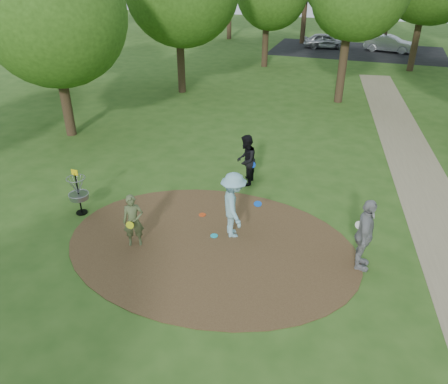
% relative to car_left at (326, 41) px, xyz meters
% --- Properties ---
extents(ground, '(100.00, 100.00, 0.00)m').
position_rel_car_left_xyz_m(ground, '(0.69, -30.24, -0.63)').
color(ground, '#2D5119').
rests_on(ground, ground).
extents(dirt_clearing, '(8.40, 8.40, 0.02)m').
position_rel_car_left_xyz_m(dirt_clearing, '(0.69, -30.24, -0.62)').
color(dirt_clearing, '#47301C').
rests_on(dirt_clearing, ground).
extents(parking_lot, '(14.00, 8.00, 0.01)m').
position_rel_car_left_xyz_m(parking_lot, '(2.69, -0.24, -0.62)').
color(parking_lot, black).
rests_on(parking_lot, ground).
extents(player_observer_with_disc, '(0.69, 0.61, 1.58)m').
position_rel_car_left_xyz_m(player_observer_with_disc, '(-1.33, -30.89, 0.16)').
color(player_observer_with_disc, '#4B5833').
rests_on(player_observer_with_disc, ground).
extents(player_throwing_with_disc, '(1.47, 1.49, 2.00)m').
position_rel_car_left_xyz_m(player_throwing_with_disc, '(1.15, -29.53, 0.37)').
color(player_throwing_with_disc, '#87BCC9').
rests_on(player_throwing_with_disc, ground).
extents(player_walking_with_disc, '(0.75, 0.94, 1.85)m').
position_rel_car_left_xyz_m(player_walking_with_disc, '(0.58, -26.32, 0.30)').
color(player_walking_with_disc, black).
rests_on(player_walking_with_disc, ground).
extents(player_waiting_with_disc, '(0.53, 1.18, 2.02)m').
position_rel_car_left_xyz_m(player_waiting_with_disc, '(4.76, -29.88, 0.38)').
color(player_waiting_with_disc, gray).
rests_on(player_waiting_with_disc, ground).
extents(disc_ground_cyan, '(0.22, 0.22, 0.02)m').
position_rel_car_left_xyz_m(disc_ground_cyan, '(0.65, -29.81, -0.60)').
color(disc_ground_cyan, '#18AFC3').
rests_on(disc_ground_cyan, dirt_clearing).
extents(disc_ground_red, '(0.22, 0.22, 0.02)m').
position_rel_car_left_xyz_m(disc_ground_red, '(-0.10, -28.84, -0.60)').
color(disc_ground_red, red).
rests_on(disc_ground_red, dirt_clearing).
extents(car_left, '(3.90, 2.17, 1.26)m').
position_rel_car_left_xyz_m(car_left, '(0.00, 0.00, 0.00)').
color(car_left, '#95979B').
rests_on(car_left, ground).
extents(car_right, '(4.16, 1.99, 1.32)m').
position_rel_car_left_xyz_m(car_right, '(5.20, 0.13, 0.03)').
color(car_right, '#ADAFB5').
rests_on(car_right, ground).
extents(disc_golf_basket, '(0.63, 0.63, 1.54)m').
position_rel_car_left_xyz_m(disc_golf_basket, '(-3.81, -29.94, 0.25)').
color(disc_golf_basket, black).
rests_on(disc_golf_basket, ground).
extents(tree_ring, '(37.28, 46.07, 9.59)m').
position_rel_car_left_xyz_m(tree_ring, '(3.31, -20.49, 4.65)').
color(tree_ring, '#332316').
rests_on(tree_ring, ground).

